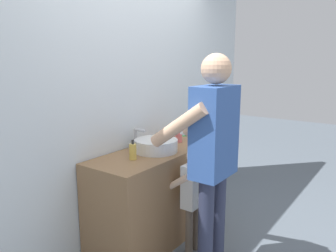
{
  "coord_description": "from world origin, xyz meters",
  "views": [
    {
      "loc": [
        -2.25,
        -1.47,
        1.65
      ],
      "look_at": [
        0.0,
        0.15,
        1.09
      ],
      "focal_mm": 35.47,
      "sensor_mm": 36.0,
      "label": 1
    }
  ],
  "objects_px": {
    "toothbrush_cup": "(179,137)",
    "child_toddler": "(192,192)",
    "soap_bottle": "(133,151)",
    "adult_parent": "(212,145)"
  },
  "relations": [
    {
      "from": "toothbrush_cup",
      "to": "soap_bottle",
      "type": "relative_size",
      "value": 1.25
    },
    {
      "from": "soap_bottle",
      "to": "child_toddler",
      "type": "distance_m",
      "value": 0.61
    },
    {
      "from": "soap_bottle",
      "to": "child_toddler",
      "type": "bearing_deg",
      "value": -52.44
    },
    {
      "from": "soap_bottle",
      "to": "adult_parent",
      "type": "height_order",
      "value": "adult_parent"
    },
    {
      "from": "child_toddler",
      "to": "adult_parent",
      "type": "height_order",
      "value": "adult_parent"
    },
    {
      "from": "child_toddler",
      "to": "toothbrush_cup",
      "type": "bearing_deg",
      "value": 45.41
    },
    {
      "from": "soap_bottle",
      "to": "child_toddler",
      "type": "relative_size",
      "value": 0.18
    },
    {
      "from": "child_toddler",
      "to": "adult_parent",
      "type": "bearing_deg",
      "value": -114.38
    },
    {
      "from": "child_toddler",
      "to": "soap_bottle",
      "type": "bearing_deg",
      "value": 127.56
    },
    {
      "from": "toothbrush_cup",
      "to": "child_toddler",
      "type": "relative_size",
      "value": 0.22
    }
  ]
}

